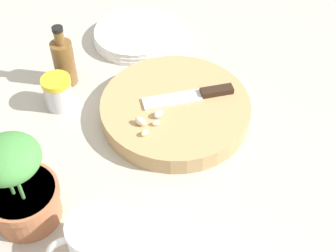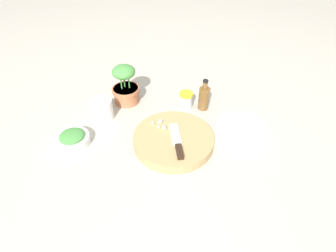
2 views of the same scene
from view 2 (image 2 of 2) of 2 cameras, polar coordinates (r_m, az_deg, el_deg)
ground_plane at (r=1.07m, az=-3.81°, el=-1.32°), size 5.00×5.00×0.00m
cutting_board at (r=1.01m, az=1.22°, el=-2.96°), size 0.31×0.31×0.04m
chef_knife at (r=0.96m, az=2.03°, el=-3.57°), size 0.08×0.19×0.01m
garlic_cloves at (r=1.04m, az=-1.67°, el=0.43°), size 0.05×0.07×0.02m
herb_bowl at (r=1.07m, az=-20.05°, el=-2.56°), size 0.13×0.13×0.05m
spice_jar at (r=1.19m, az=3.97°, el=5.71°), size 0.06×0.06×0.07m
coffee_mug at (r=1.15m, az=-14.18°, el=3.61°), size 0.09×0.13×0.09m
plate_stack at (r=1.10m, az=15.63°, el=-0.64°), size 0.21×0.21×0.03m
oil_bottle at (r=1.17m, az=7.81°, el=6.16°), size 0.05×0.05×0.15m
potted_herb at (r=1.21m, az=-9.24°, el=8.43°), size 0.12×0.12×0.18m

